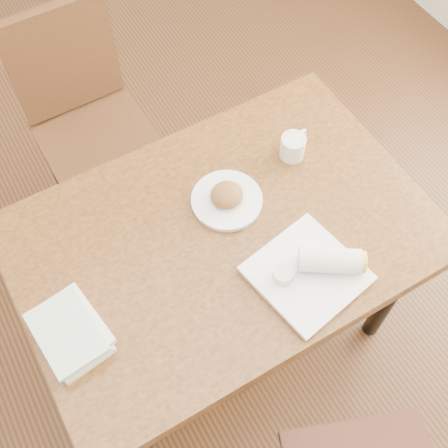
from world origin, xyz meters
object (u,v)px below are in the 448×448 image
chair_far (85,113)px  plate_burrito (314,270)px  plate_scone (227,198)px  table (224,247)px  coffee_mug (293,146)px  book_stack (70,332)px

chair_far → plate_burrito: size_ratio=2.98×
chair_far → plate_scone: size_ratio=4.43×
chair_far → table: bearing=-80.9°
coffee_mug → chair_far: bearing=124.3°
table → coffee_mug: (0.33, 0.14, 0.13)m
chair_far → plate_burrito: chair_far is taller
table → chair_far: bearing=99.1°
table → book_stack: 0.52m
chair_far → coffee_mug: size_ratio=8.48×
table → plate_burrito: size_ratio=3.77×
table → plate_burrito: (0.15, -0.24, 0.11)m
chair_far → book_stack: size_ratio=4.02×
plate_scone → chair_far: bearing=104.7°
plate_scone → coffee_mug: bearing=11.3°
plate_burrito → plate_scone: bearing=104.8°
table → plate_burrito: plate_burrito is taller
book_stack → table: bearing=8.0°
coffee_mug → plate_burrito: plate_burrito is taller
coffee_mug → plate_burrito: size_ratio=0.35×
table → book_stack: size_ratio=5.09×
chair_far → book_stack: bearing=-112.4°
book_stack → plate_scone: bearing=15.7°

